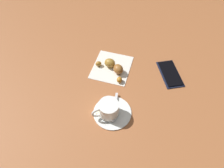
{
  "coord_description": "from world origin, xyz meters",
  "views": [
    {
      "loc": [
        -0.44,
        -0.05,
        0.61
      ],
      "look_at": [
        -0.0,
        0.0,
        0.03
      ],
      "focal_mm": 31.19,
      "sensor_mm": 36.0,
      "label": 1
    }
  ],
  "objects_px": {
    "espresso_cup": "(109,109)",
    "cell_phone": "(170,73)",
    "teaspoon": "(114,112)",
    "napkin": "(112,67)",
    "croissant": "(113,67)",
    "saucer": "(112,112)",
    "sugar_packet": "(104,108)"
  },
  "relations": [
    {
      "from": "cell_phone",
      "to": "croissant",
      "type": "bearing_deg",
      "value": 92.24
    },
    {
      "from": "napkin",
      "to": "cell_phone",
      "type": "distance_m",
      "value": 0.24
    },
    {
      "from": "teaspoon",
      "to": "cell_phone",
      "type": "distance_m",
      "value": 0.29
    },
    {
      "from": "espresso_cup",
      "to": "teaspoon",
      "type": "distance_m",
      "value": 0.03
    },
    {
      "from": "espresso_cup",
      "to": "cell_phone",
      "type": "relative_size",
      "value": 0.6
    },
    {
      "from": "napkin",
      "to": "cell_phone",
      "type": "relative_size",
      "value": 1.06
    },
    {
      "from": "napkin",
      "to": "saucer",
      "type": "bearing_deg",
      "value": -171.73
    },
    {
      "from": "teaspoon",
      "to": "sugar_packet",
      "type": "distance_m",
      "value": 0.04
    },
    {
      "from": "napkin",
      "to": "teaspoon",
      "type": "bearing_deg",
      "value": -170.18
    },
    {
      "from": "espresso_cup",
      "to": "napkin",
      "type": "bearing_deg",
      "value": 5.58
    },
    {
      "from": "espresso_cup",
      "to": "croissant",
      "type": "bearing_deg",
      "value": 3.67
    },
    {
      "from": "saucer",
      "to": "cell_phone",
      "type": "height_order",
      "value": "same"
    },
    {
      "from": "saucer",
      "to": "croissant",
      "type": "height_order",
      "value": "croissant"
    },
    {
      "from": "sugar_packet",
      "to": "espresso_cup",
      "type": "bearing_deg",
      "value": 84.05
    },
    {
      "from": "saucer",
      "to": "sugar_packet",
      "type": "xyz_separation_m",
      "value": [
        0.01,
        0.03,
        0.01
      ]
    },
    {
      "from": "napkin",
      "to": "croissant",
      "type": "relative_size",
      "value": 1.29
    },
    {
      "from": "sugar_packet",
      "to": "napkin",
      "type": "bearing_deg",
      "value": -151.73
    },
    {
      "from": "croissant",
      "to": "cell_phone",
      "type": "relative_size",
      "value": 0.82
    },
    {
      "from": "napkin",
      "to": "croissant",
      "type": "distance_m",
      "value": 0.03
    },
    {
      "from": "croissant",
      "to": "cell_phone",
      "type": "height_order",
      "value": "croissant"
    },
    {
      "from": "espresso_cup",
      "to": "croissant",
      "type": "relative_size",
      "value": 0.72
    },
    {
      "from": "saucer",
      "to": "sugar_packet",
      "type": "height_order",
      "value": "sugar_packet"
    },
    {
      "from": "espresso_cup",
      "to": "cell_phone",
      "type": "xyz_separation_m",
      "value": [
        0.21,
        -0.22,
        -0.03
      ]
    },
    {
      "from": "espresso_cup",
      "to": "croissant",
      "type": "height_order",
      "value": "espresso_cup"
    },
    {
      "from": "espresso_cup",
      "to": "cell_phone",
      "type": "bearing_deg",
      "value": -45.49
    },
    {
      "from": "teaspoon",
      "to": "cell_phone",
      "type": "height_order",
      "value": "teaspoon"
    },
    {
      "from": "napkin",
      "to": "croissant",
      "type": "xyz_separation_m",
      "value": [
        -0.01,
        -0.01,
        0.02
      ]
    },
    {
      "from": "teaspoon",
      "to": "cell_phone",
      "type": "bearing_deg",
      "value": -44.16
    },
    {
      "from": "teaspoon",
      "to": "croissant",
      "type": "distance_m",
      "value": 0.2
    },
    {
      "from": "teaspoon",
      "to": "napkin",
      "type": "relative_size",
      "value": 0.72
    },
    {
      "from": "croissant",
      "to": "napkin",
      "type": "bearing_deg",
      "value": 29.78
    },
    {
      "from": "croissant",
      "to": "teaspoon",
      "type": "bearing_deg",
      "value": -171.8
    }
  ]
}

